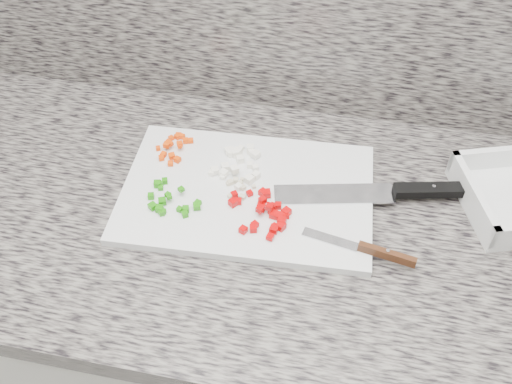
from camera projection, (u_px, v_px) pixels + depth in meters
The scene contains 10 objects.
cabinet at pixel (278, 349), 1.32m from camera, with size 3.92×0.62×0.86m, color beige.
countertop at pixel (286, 223), 0.99m from camera, with size 3.96×0.64×0.04m, color slate.
cutting_board at pixel (247, 193), 1.00m from camera, with size 0.44×0.29×0.01m, color silver.
carrot_pile at pixel (174, 147), 1.06m from camera, with size 0.07×0.09×0.02m.
onion_pile at pixel (238, 162), 1.04m from camera, with size 0.09×0.12×0.02m.
green_pepper_pile at pixel (169, 201), 0.97m from camera, with size 0.10×0.09×0.02m.
red_pepper_pile at pixel (267, 212), 0.95m from camera, with size 0.11×0.11×0.02m.
garlic_pile at pixel (239, 188), 1.00m from camera, with size 0.06×0.05×0.01m.
chef_knife at pixel (399, 191), 0.99m from camera, with size 0.34×0.11×0.02m.
paring_knife at pixel (372, 250), 0.90m from camera, with size 0.18×0.05×0.02m.
Camera 1 is at (0.08, 0.80, 1.64)m, focal length 40.00 mm.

